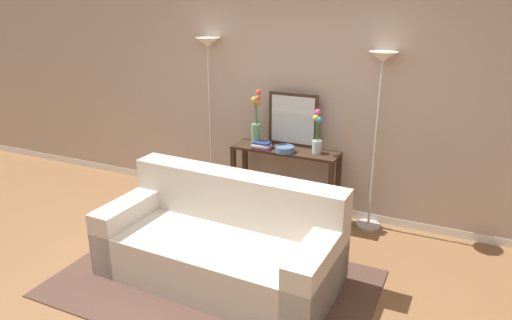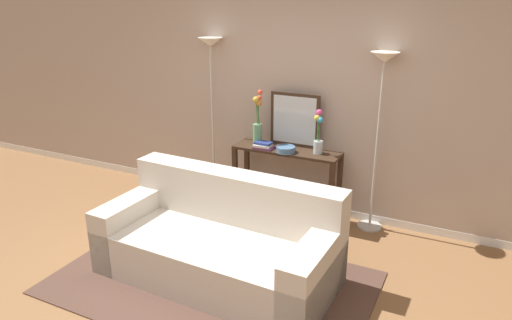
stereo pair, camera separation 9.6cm
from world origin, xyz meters
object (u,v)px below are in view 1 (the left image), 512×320
Objects in this scene: vase_short_flowers at (317,134)px; wall_mirror at (293,120)px; console_table at (285,171)px; fruit_bowl at (285,149)px; vase_tall_flowers at (256,125)px; couch at (222,244)px; book_stack at (262,145)px; floor_lamp_right at (380,93)px; floor_lamp_left at (209,75)px; book_row_under_console at (262,206)px.

wall_mirror is at bearing 157.92° from vase_short_flowers.
vase_short_flowers is at bearing 1.81° from console_table.
vase_tall_flowers is at bearing 167.86° from fruit_bowl.
couch is at bearing -92.43° from console_table.
console_table is 5.78× the size of fruit_bowl.
wall_mirror is 0.44m from book_stack.
vase_tall_flowers is 0.24m from book_stack.
floor_lamp_right is 9.13× the size of fruit_bowl.
floor_lamp_left is 1.03× the size of floor_lamp_right.
vase_tall_flowers is 0.44m from fruit_bowl.
vase_short_flowers is 2.29× the size of fruit_bowl.
wall_mirror reaches higher than book_stack.
wall_mirror reaches higher than book_row_under_console.
fruit_bowl is 0.84m from book_row_under_console.
couch is 2.13m from floor_lamp_right.
console_table is at bearing -178.19° from vase_short_flowers.
vase_short_flowers is at bearing -168.19° from floor_lamp_right.
floor_lamp_right is 3.00× the size of vase_tall_flowers.
couch is 1.55m from vase_tall_flowers.
floor_lamp_left is at bearing 163.94° from book_stack.
floor_lamp_left reaches higher than vase_tall_flowers.
floor_lamp_right is 3.99× the size of vase_short_flowers.
wall_mirror is at bearing 41.02° from book_stack.
couch is 4.48× the size of vase_short_flowers.
fruit_bowl is at bearing -12.76° from floor_lamp_left.
floor_lamp_left is at bearing 166.90° from vase_tall_flowers.
book_stack is at bearing -170.31° from vase_short_flowers.
vase_tall_flowers is at bearing -173.05° from floor_lamp_right.
floor_lamp_right reaches higher than book_row_under_console.
book_row_under_console is (-0.31, 0.10, -0.77)m from fruit_bowl.
book_row_under_console is (-0.28, -0.00, -0.49)m from console_table.
vase_tall_flowers is at bearing -13.10° from floor_lamp_left.
fruit_bowl is at bearing -165.28° from floor_lamp_right.
vase_tall_flowers reaches higher than console_table.
floor_lamp_right is 0.76m from vase_short_flowers.
couch is 1.12× the size of floor_lamp_right.
couch is 1.09× the size of floor_lamp_left.
floor_lamp_left reaches higher than couch.
couch is 1.38m from console_table.
vase_short_flowers is (0.35, 0.01, 0.47)m from console_table.
floor_lamp_left is 1.45m from vase_short_flowers.
vase_short_flowers is at bearing 1.00° from book_row_under_console.
floor_lamp_right is 0.98m from wall_mirror.
console_table is 2.91× the size of book_row_under_console.
floor_lamp_right is 1.36m from vase_tall_flowers.
fruit_bowl is (1.05, -0.24, -0.68)m from floor_lamp_left.
book_stack is (0.77, -0.22, -0.69)m from floor_lamp_left.
vase_tall_flowers is 1.53× the size of book_row_under_console.
floor_lamp_right is (1.95, 0.00, -0.04)m from floor_lamp_left.
floor_lamp_right reaches higher than wall_mirror.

